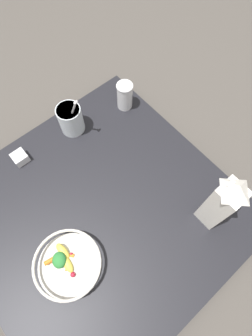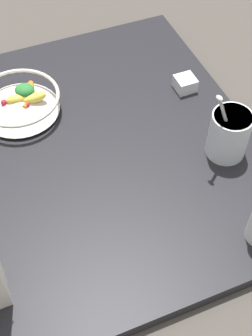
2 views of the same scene
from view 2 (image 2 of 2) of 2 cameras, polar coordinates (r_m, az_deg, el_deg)
The scene contains 5 objects.
ground_plane at distance 1.25m, azimuth -6.27°, elevation 0.60°, with size 6.00×6.00×0.00m, color #4C4742.
countertop at distance 1.23m, azimuth -6.35°, elevation 1.17°, with size 0.95×0.95×0.04m.
fruit_bowl at distance 1.32m, azimuth -12.91°, elevation 7.85°, with size 0.23×0.23×0.08m.
yogurt_tub at distance 1.19m, azimuth 12.47°, elevation 4.26°, with size 0.10×0.12×0.23m.
spice_jar at distance 1.38m, azimuth 7.22°, elevation 10.12°, with size 0.06×0.06×0.04m.
Camera 2 is at (-0.77, 0.17, 0.96)m, focal length 50.00 mm.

